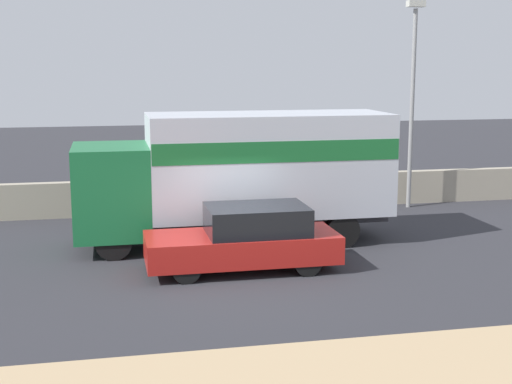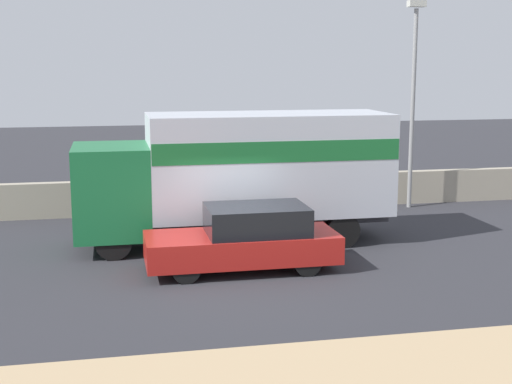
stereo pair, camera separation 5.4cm
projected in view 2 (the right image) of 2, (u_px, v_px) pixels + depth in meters
The scene contains 5 objects.
ground_plane at pixel (238, 274), 16.11m from camera, with size 80.00×80.00×0.00m, color #2D2D33.
stone_wall_backdrop at pixel (199, 195), 22.74m from camera, with size 60.00×0.35×1.09m.
street_lamp at pixel (413, 89), 22.88m from camera, with size 0.56×0.28×6.64m.
box_truck at pixel (242, 169), 18.60m from camera, with size 8.16×2.45×3.41m.
car_hatchback at pixel (246, 239), 16.28m from camera, with size 4.38×1.71×1.49m.
Camera 2 is at (-2.74, -15.28, 4.69)m, focal length 50.00 mm.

